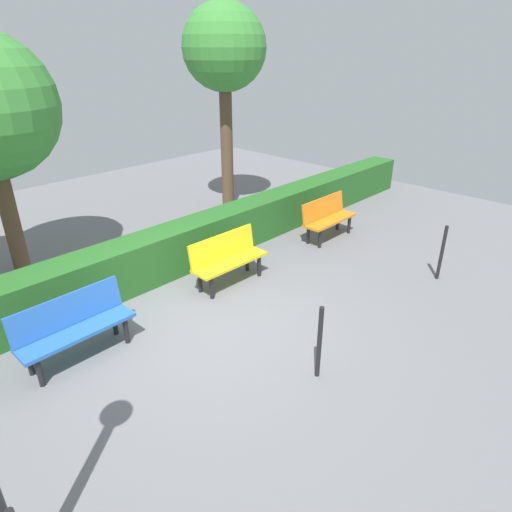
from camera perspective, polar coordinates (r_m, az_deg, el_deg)
The scene contains 8 objects.
ground_plane at distance 6.63m, azimuth -6.76°, elevation -9.26°, with size 18.19×18.19×0.00m, color slate.
bench_orange at distance 9.54m, azimuth 9.11°, elevation 5.04°, with size 1.37×0.46×0.86m.
bench_yellow at distance 7.59m, azimuth -3.71°, elevation -0.16°, with size 1.41×0.47×0.86m.
bench_blue at distance 6.27m, azimuth -22.30°, elevation -8.17°, with size 1.49×0.47×0.86m.
hedge_row at distance 8.34m, azimuth -8.57°, elevation 1.56°, with size 14.19×0.64×0.83m, color #266023.
tree_near at distance 10.83m, azimuth -4.10°, elevation 24.69°, with size 1.88×1.88×4.64m.
railing_post_near at distance 8.33m, azimuth 22.69°, elevation 0.38°, with size 0.06×0.06×1.00m, color black.
railing_post_mid at distance 5.53m, azimuth 8.12°, elevation -10.91°, with size 0.06×0.06×1.00m, color black.
Camera 1 is at (3.38, 4.29, 3.75)m, focal length 31.24 mm.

